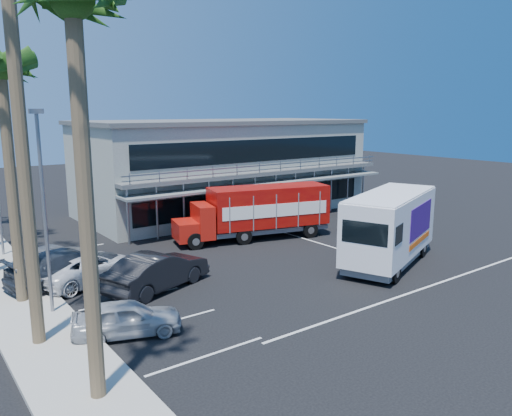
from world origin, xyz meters
TOP-DOWN VIEW (x-y plane):
  - ground at (0.00, 0.00)m, footprint 120.00×120.00m
  - building at (3.00, 14.94)m, footprint 22.40×12.00m
  - curb_strip at (-15.00, 6.00)m, footprint 3.00×32.00m
  - palm_a at (-14.80, -6.00)m, footprint 2.80×2.80m
  - palm_c at (-14.90, 3.00)m, footprint 2.80×2.80m
  - light_pole_near at (-14.20, 1.00)m, footprint 0.50×0.25m
  - red_truck at (-0.27, 5.84)m, footprint 10.11×4.67m
  - white_van at (1.99, -2.62)m, footprint 8.25×5.35m
  - parked_car_a at (-12.50, -2.53)m, footprint 4.17×2.79m
  - parked_car_b at (-9.50, 1.20)m, footprint 5.54×3.50m
  - parked_car_c at (-11.77, 4.12)m, footprint 5.67×4.06m
  - parked_car_d at (-12.50, 4.36)m, footprint 6.11×3.45m
  - parked_car_e at (-12.50, 7.20)m, footprint 4.23×3.06m

SIDE VIEW (x-z plane):
  - ground at x=0.00m, z-range 0.00..0.00m
  - curb_strip at x=-15.00m, z-range 0.00..0.16m
  - parked_car_a at x=-12.50m, z-range 0.00..1.32m
  - parked_car_e at x=-12.50m, z-range 0.00..1.34m
  - parked_car_c at x=-11.77m, z-range 0.00..1.43m
  - parked_car_d at x=-12.50m, z-range 0.00..1.67m
  - parked_car_b at x=-9.50m, z-range 0.00..1.72m
  - red_truck at x=-0.27m, z-range 0.16..3.48m
  - white_van at x=1.99m, z-range 0.12..3.93m
  - building at x=3.00m, z-range 0.01..7.31m
  - light_pole_near at x=-14.20m, z-range 0.46..8.55m
  - palm_c at x=-14.90m, z-range 3.84..14.59m
  - palm_a at x=-14.80m, z-range 4.25..16.00m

